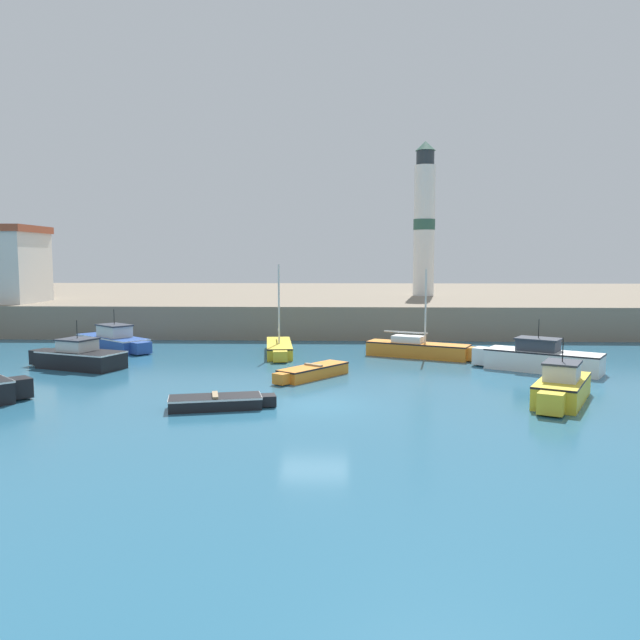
{
  "coord_description": "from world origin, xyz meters",
  "views": [
    {
      "loc": [
        0.98,
        -22.6,
        5.38
      ],
      "look_at": [
        -0.2,
        11.75,
        2.0
      ],
      "focal_mm": 35.0,
      "sensor_mm": 36.0,
      "label": 1
    }
  ],
  "objects_px": {
    "sailboat_orange_3": "(419,349)",
    "motorboat_yellow_5": "(562,387)",
    "dinghy_black_4": "(219,401)",
    "lighthouse": "(424,222)",
    "motorboat_black_6": "(78,357)",
    "motorboat_blue_8": "(114,340)",
    "dinghy_orange_7": "(312,371)",
    "sailboat_yellow_0": "(279,348)",
    "motorboat_white_1": "(539,358)"
  },
  "relations": [
    {
      "from": "sailboat_yellow_0",
      "to": "dinghy_orange_7",
      "type": "height_order",
      "value": "sailboat_yellow_0"
    },
    {
      "from": "motorboat_black_6",
      "to": "sailboat_orange_3",
      "type": "bearing_deg",
      "value": 12.85
    },
    {
      "from": "dinghy_black_4",
      "to": "motorboat_black_6",
      "type": "relative_size",
      "value": 0.75
    },
    {
      "from": "motorboat_blue_8",
      "to": "sailboat_orange_3",
      "type": "bearing_deg",
      "value": -7.82
    },
    {
      "from": "sailboat_yellow_0",
      "to": "motorboat_yellow_5",
      "type": "bearing_deg",
      "value": -44.28
    },
    {
      "from": "motorboat_white_1",
      "to": "motorboat_blue_8",
      "type": "height_order",
      "value": "motorboat_white_1"
    },
    {
      "from": "dinghy_black_4",
      "to": "motorboat_yellow_5",
      "type": "xyz_separation_m",
      "value": [
        12.69,
        1.34,
        0.33
      ]
    },
    {
      "from": "sailboat_orange_3",
      "to": "dinghy_black_4",
      "type": "xyz_separation_m",
      "value": [
        -8.68,
        -11.99,
        -0.23
      ]
    },
    {
      "from": "dinghy_orange_7",
      "to": "motorboat_blue_8",
      "type": "xyz_separation_m",
      "value": [
        -12.23,
        8.55,
        0.24
      ]
    },
    {
      "from": "motorboat_white_1",
      "to": "motorboat_blue_8",
      "type": "bearing_deg",
      "value": 164.46
    },
    {
      "from": "dinghy_black_4",
      "to": "motorboat_white_1",
      "type": "bearing_deg",
      "value": 29.89
    },
    {
      "from": "motorboat_black_6",
      "to": "motorboat_white_1",
      "type": "bearing_deg",
      "value": -0.09
    },
    {
      "from": "motorboat_yellow_5",
      "to": "motorboat_blue_8",
      "type": "height_order",
      "value": "motorboat_yellow_5"
    },
    {
      "from": "motorboat_yellow_5",
      "to": "lighthouse",
      "type": "bearing_deg",
      "value": 92.34
    },
    {
      "from": "motorboat_white_1",
      "to": "motorboat_yellow_5",
      "type": "relative_size",
      "value": 1.19
    },
    {
      "from": "dinghy_black_4",
      "to": "lighthouse",
      "type": "relative_size",
      "value": 0.3
    },
    {
      "from": "motorboat_white_1",
      "to": "motorboat_blue_8",
      "type": "xyz_separation_m",
      "value": [
        -23.07,
        6.42,
        -0.08
      ]
    },
    {
      "from": "lighthouse",
      "to": "motorboat_black_6",
      "type": "bearing_deg",
      "value": -130.09
    },
    {
      "from": "motorboat_yellow_5",
      "to": "dinghy_black_4",
      "type": "bearing_deg",
      "value": -173.96
    },
    {
      "from": "sailboat_orange_3",
      "to": "dinghy_black_4",
      "type": "relative_size",
      "value": 1.53
    },
    {
      "from": "dinghy_black_4",
      "to": "motorboat_blue_8",
      "type": "xyz_separation_m",
      "value": [
        -9.13,
        14.43,
        0.29
      ]
    },
    {
      "from": "motorboat_white_1",
      "to": "dinghy_black_4",
      "type": "relative_size",
      "value": 1.47
    },
    {
      "from": "dinghy_black_4",
      "to": "dinghy_orange_7",
      "type": "relative_size",
      "value": 1.01
    },
    {
      "from": "sailboat_orange_3",
      "to": "motorboat_black_6",
      "type": "height_order",
      "value": "sailboat_orange_3"
    },
    {
      "from": "motorboat_blue_8",
      "to": "lighthouse",
      "type": "height_order",
      "value": "lighthouse"
    },
    {
      "from": "motorboat_white_1",
      "to": "dinghy_orange_7",
      "type": "height_order",
      "value": "motorboat_white_1"
    },
    {
      "from": "dinghy_orange_7",
      "to": "lighthouse",
      "type": "bearing_deg",
      "value": 72.19
    },
    {
      "from": "sailboat_yellow_0",
      "to": "motorboat_white_1",
      "type": "xyz_separation_m",
      "value": [
        13.04,
        -4.81,
        0.24
      ]
    },
    {
      "from": "sailboat_orange_3",
      "to": "dinghy_orange_7",
      "type": "relative_size",
      "value": 1.54
    },
    {
      "from": "dinghy_orange_7",
      "to": "motorboat_blue_8",
      "type": "relative_size",
      "value": 0.69
    },
    {
      "from": "motorboat_blue_8",
      "to": "motorboat_yellow_5",
      "type": "bearing_deg",
      "value": -30.97
    },
    {
      "from": "sailboat_yellow_0",
      "to": "dinghy_black_4",
      "type": "height_order",
      "value": "sailboat_yellow_0"
    },
    {
      "from": "sailboat_orange_3",
      "to": "sailboat_yellow_0",
      "type": "bearing_deg",
      "value": 173.83
    },
    {
      "from": "sailboat_orange_3",
      "to": "motorboat_yellow_5",
      "type": "height_order",
      "value": "sailboat_orange_3"
    },
    {
      "from": "motorboat_white_1",
      "to": "sailboat_orange_3",
      "type": "height_order",
      "value": "sailboat_orange_3"
    },
    {
      "from": "sailboat_orange_3",
      "to": "lighthouse",
      "type": "bearing_deg",
      "value": 82.07
    },
    {
      "from": "motorboat_white_1",
      "to": "dinghy_orange_7",
      "type": "bearing_deg",
      "value": -168.86
    },
    {
      "from": "motorboat_blue_8",
      "to": "dinghy_orange_7",
      "type": "bearing_deg",
      "value": -34.97
    },
    {
      "from": "motorboat_black_6",
      "to": "motorboat_blue_8",
      "type": "distance_m",
      "value": 6.4
    },
    {
      "from": "sailboat_yellow_0",
      "to": "motorboat_yellow_5",
      "type": "distance_m",
      "value": 16.46
    },
    {
      "from": "dinghy_black_4",
      "to": "motorboat_yellow_5",
      "type": "height_order",
      "value": "motorboat_yellow_5"
    },
    {
      "from": "motorboat_black_6",
      "to": "lighthouse",
      "type": "relative_size",
      "value": 0.4
    },
    {
      "from": "motorboat_yellow_5",
      "to": "dinghy_orange_7",
      "type": "distance_m",
      "value": 10.61
    },
    {
      "from": "sailboat_yellow_0",
      "to": "motorboat_yellow_5",
      "type": "height_order",
      "value": "sailboat_yellow_0"
    },
    {
      "from": "motorboat_white_1",
      "to": "motorboat_blue_8",
      "type": "distance_m",
      "value": 23.95
    },
    {
      "from": "motorboat_blue_8",
      "to": "motorboat_black_6",
      "type": "bearing_deg",
      "value": -85.1
    },
    {
      "from": "motorboat_white_1",
      "to": "dinghy_black_4",
      "type": "distance_m",
      "value": 16.09
    },
    {
      "from": "motorboat_yellow_5",
      "to": "lighthouse",
      "type": "distance_m",
      "value": 31.54
    },
    {
      "from": "motorboat_yellow_5",
      "to": "motorboat_black_6",
      "type": "height_order",
      "value": "motorboat_yellow_5"
    },
    {
      "from": "motorboat_yellow_5",
      "to": "sailboat_orange_3",
      "type": "bearing_deg",
      "value": 110.64
    }
  ]
}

